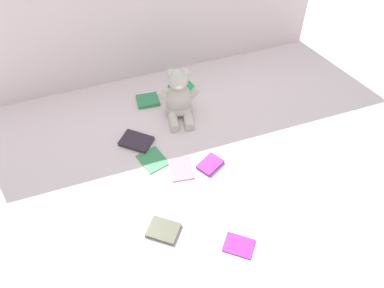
% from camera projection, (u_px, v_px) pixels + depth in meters
% --- Properties ---
extents(ground_plane, '(3.20, 3.20, 0.00)m').
position_uv_depth(ground_plane, '(180.00, 144.00, 1.67)').
color(ground_plane, silver).
extents(backdrop_drape, '(1.61, 0.03, 0.67)m').
position_uv_depth(backdrop_drape, '(141.00, 8.00, 1.72)').
color(backdrop_drape, silver).
rests_on(backdrop_drape, ground_plane).
extents(teddy_bear, '(0.19, 0.18, 0.23)m').
position_uv_depth(teddy_bear, '(179.00, 98.00, 1.72)').
color(teddy_bear, beige).
rests_on(teddy_bear, ground_plane).
extents(book_case_0, '(0.12, 0.11, 0.01)m').
position_uv_depth(book_case_0, '(183.00, 88.00, 1.89)').
color(book_case_0, '#2AA15A').
rests_on(book_case_0, ground_plane).
extents(book_case_1, '(0.13, 0.13, 0.01)m').
position_uv_depth(book_case_1, '(163.00, 230.00, 1.40)').
color(book_case_1, '#51503D').
rests_on(book_case_1, ground_plane).
extents(book_case_2, '(0.11, 0.10, 0.01)m').
position_uv_depth(book_case_2, '(210.00, 164.00, 1.59)').
color(book_case_2, purple).
rests_on(book_case_2, ground_plane).
extents(book_case_3, '(0.10, 0.12, 0.01)m').
position_uv_depth(book_case_3, '(181.00, 168.00, 1.58)').
color(book_case_3, '#BB778B').
rests_on(book_case_3, ground_plane).
extents(book_case_4, '(0.12, 0.13, 0.01)m').
position_uv_depth(book_case_4, '(153.00, 159.00, 1.61)').
color(book_case_4, '#3A8A53').
rests_on(book_case_4, ground_plane).
extents(book_case_5, '(0.12, 0.12, 0.01)m').
position_uv_depth(book_case_5, '(239.00, 245.00, 1.36)').
color(book_case_5, '#872490').
rests_on(book_case_5, ground_plane).
extents(book_case_6, '(0.15, 0.14, 0.02)m').
position_uv_depth(book_case_6, '(136.00, 141.00, 1.67)').
color(book_case_6, '#2D242D').
rests_on(book_case_6, ground_plane).
extents(book_case_7, '(0.10, 0.09, 0.02)m').
position_uv_depth(book_case_7, '(148.00, 100.00, 1.83)').
color(book_case_7, '#318B54').
rests_on(book_case_7, ground_plane).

